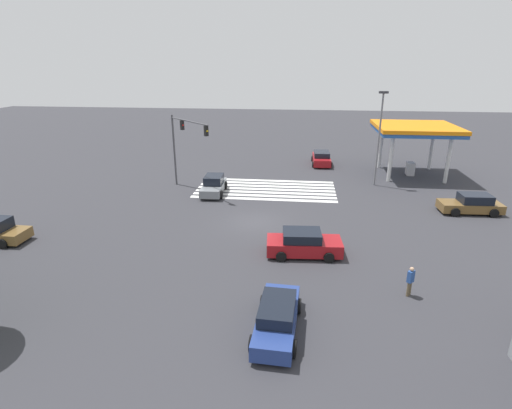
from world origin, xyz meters
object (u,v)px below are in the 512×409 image
Objects in this scene: car_0 at (304,244)px; car_3 at (277,317)px; traffic_signal_mast at (183,138)px; car_4 at (471,204)px; street_light_pole_a at (380,131)px; car_2 at (321,158)px; pedestrian at (410,280)px; car_1 at (214,185)px.

car_3 is (1.13, 7.55, -0.03)m from car_0.
traffic_signal_mast is 1.36× the size of car_3.
street_light_pole_a is (6.24, -6.75, 4.45)m from car_4.
street_light_pole_a reaches higher than car_0.
traffic_signal_mast is 1.39× the size of car_2.
traffic_signal_mast reaches higher than pedestrian.
traffic_signal_mast is at bearing 10.16° from street_light_pole_a.
street_light_pole_a reaches higher than pedestrian.
car_0 is 7.64m from car_3.
car_0 is at bearing 31.15° from car_4.
car_1 reaches higher than car_4.
car_0 reaches higher than car_3.
street_light_pole_a is (-7.87, -22.97, 4.46)m from car_3.
car_2 is (-10.02, -11.86, -0.02)m from car_1.
car_1 is 0.96× the size of car_4.
car_0 reaches higher than car_2.
pedestrian is at bearing -41.01° from car_0.
car_0 is 0.96× the size of car_3.
traffic_signal_mast reaches higher than car_1.
traffic_signal_mast is 1.42× the size of car_0.
car_0 reaches higher than car_4.
car_3 is 21.50m from car_4.
car_4 reaches higher than car_3.
street_light_pole_a reaches higher than car_3.
car_2 is 2.95× the size of pedestrian.
car_0 is at bearing 33.21° from car_1.
car_3 is at bearing 71.09° from street_light_pole_a.
street_light_pole_a is (-6.74, -15.41, 4.43)m from car_0.
car_1 is at bearing 23.06° from car_3.
car_1 is at bearing -3.60° from pedestrian.
car_2 is 1.02× the size of car_4.
traffic_signal_mast is at bearing 29.17° from car_3.
car_1 is 21.13m from car_4.
car_1 is at bearing -9.60° from car_4.
car_2 is (-2.02, -23.11, -0.01)m from car_0.
car_3 is at bearing 17.86° from car_1.
car_1 is 15.93m from street_light_pole_a.
car_4 is (-10.96, 14.44, -0.01)m from car_2.
street_light_pole_a is at bearing 62.51° from car_0.
pedestrian reaches higher than car_4.
street_light_pole_a reaches higher than car_2.
street_light_pole_a is at bearing 103.58° from car_1.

